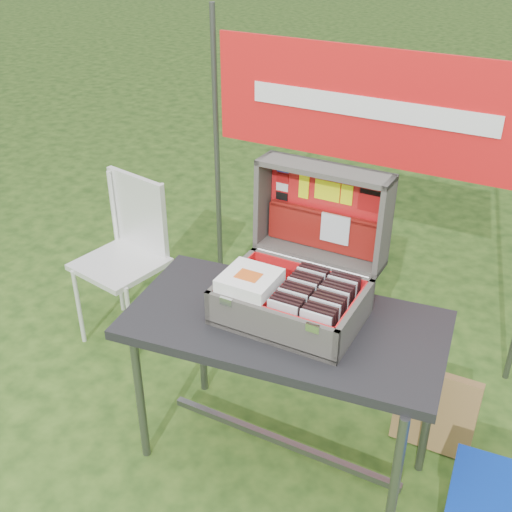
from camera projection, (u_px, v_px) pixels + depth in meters
The scene contains 94 objects.
ground at pixel (260, 464), 2.81m from camera, with size 80.00×80.00×0.00m, color #1B3812.
table at pixel (283, 396), 2.63m from camera, with size 1.22×0.61×0.76m, color black, non-canonical shape.
table_top at pixel (285, 325), 2.45m from camera, with size 1.22×0.61×0.04m, color black.
table_leg_fl at pixel (140, 393), 2.68m from camera, with size 0.04×0.04×0.72m, color #59595B.
table_leg_fr at pixel (393, 494), 2.24m from camera, with size 0.04×0.04×0.72m, color #59595B.
table_leg_bl at pixel (202, 330), 3.05m from camera, with size 0.04×0.04×0.72m, color #59595B.
table_leg_br at pixel (430, 407), 2.61m from camera, with size 0.04×0.04×0.72m, color #59595B.
table_brace at pixel (282, 441), 2.77m from camera, with size 1.07×0.03×0.03m, color #59595B.
suitcase at pixel (299, 252), 2.38m from camera, with size 0.53×0.54×0.52m, color #5F5B52, non-canonical shape.
suitcase_base_bottom at pixel (290, 315), 2.46m from camera, with size 0.53×0.38×0.02m, color #5F5B52.
suitcase_base_wall_front at pixel (269, 327), 2.29m from camera, with size 0.53×0.02×0.14m, color #5F5B52.
suitcase_base_wall_back at pixel (310, 280), 2.56m from camera, with size 0.53×0.02×0.14m, color #5F5B52.
suitcase_base_wall_left at pixel (232, 285), 2.53m from camera, with size 0.02×0.38×0.14m, color #5F5B52.
suitcase_base_wall_right at pixel (354, 321), 2.32m from camera, with size 0.02×0.38×0.14m, color #5F5B52.
suitcase_liner_floor at pixel (290, 312), 2.45m from camera, with size 0.49×0.34×0.01m, color red.
suitcase_latch_left at pixel (226, 302), 2.32m from camera, with size 0.05×0.01×0.03m, color silver.
suitcase_latch_right at pixel (313, 328), 2.18m from camera, with size 0.05×0.01×0.03m, color silver.
suitcase_hinge at pixel (312, 263), 2.54m from camera, with size 0.02×0.02×0.48m, color silver.
suitcase_lid_back at pixel (328, 208), 2.55m from camera, with size 0.53×0.38×0.02m, color #5F5B52.
suitcase_lid_rim_far at pixel (325, 170), 2.42m from camera, with size 0.53×0.02×0.14m, color #5F5B52.
suitcase_lid_rim_near at pixel (319, 253), 2.59m from camera, with size 0.53×0.02×0.14m, color #5F5B52.
suitcase_lid_rim_left at pixel (264, 200), 2.60m from camera, with size 0.02×0.38×0.14m, color #5F5B52.
suitcase_lid_rim_right at pixel (385, 227), 2.40m from camera, with size 0.02×0.38×0.14m, color #5F5B52.
suitcase_lid_liner at pixel (326, 209), 2.54m from camera, with size 0.49×0.33×0.01m, color red.
suitcase_liner_wall_front at pixel (271, 323), 2.30m from camera, with size 0.49×0.01×0.12m, color red.
suitcase_liner_wall_back at pixel (309, 279), 2.55m from camera, with size 0.49×0.01×0.12m, color red.
suitcase_liner_wall_left at pixel (235, 283), 2.52m from camera, with size 0.01×0.34×0.12m, color red.
suitcase_liner_wall_right at pixel (351, 317), 2.32m from camera, with size 0.01×0.34×0.12m, color red.
suitcase_lid_pocket at pixel (323, 230), 2.57m from camera, with size 0.47×0.15×0.03m, color maroon.
suitcase_pocket_edge at pixel (324, 214), 2.52m from camera, with size 0.46×0.02×0.02m, color maroon.
suitcase_pocket_cd at pixel (335, 229), 2.51m from camera, with size 0.12×0.12×0.01m, color silver.
lid_sticker_cc_a at pixel (283, 168), 2.55m from camera, with size 0.05×0.03×0.00m, color #1933B2.
lid_sticker_cc_b at pixel (283, 178), 2.57m from camera, with size 0.05×0.03×0.00m, color #A00E10.
lid_sticker_cc_c at pixel (282, 187), 2.59m from camera, with size 0.05×0.03×0.00m, color white.
lid_sticker_cc_d at pixel (282, 196), 2.61m from camera, with size 0.05×0.03×0.00m, color black.
lid_card_neon_tall at pixel (304, 186), 2.54m from camera, with size 0.04×0.10×0.00m, color #E9FA0D.
lid_card_neon_main at pixel (327, 191), 2.50m from camera, with size 0.10×0.08×0.00m, color #E9FA0D.
lid_card_neon_small at pixel (347, 195), 2.46m from camera, with size 0.05×0.08×0.00m, color #E9FA0D.
lid_sticker_band at pixel (370, 200), 2.43m from camera, with size 0.09×0.09×0.00m, color #A00E10.
lid_sticker_band_bar at pixel (371, 192), 2.41m from camera, with size 0.09×0.02×0.00m, color black.
cd_left_0 at pixel (282, 319), 2.29m from camera, with size 0.12×0.01×0.13m, color silver.
cd_left_1 at pixel (285, 316), 2.31m from camera, with size 0.12×0.01×0.13m, color black.
cd_left_2 at pixel (287, 313), 2.32m from camera, with size 0.12×0.01×0.13m, color black.
cd_left_3 at pixel (290, 310), 2.34m from camera, with size 0.12×0.01×0.13m, color black.
cd_left_4 at pixel (292, 307), 2.36m from camera, with size 0.12×0.01×0.13m, color silver.
cd_left_5 at pixel (294, 304), 2.37m from camera, with size 0.12×0.01×0.13m, color black.
cd_left_6 at pixel (297, 302), 2.39m from camera, with size 0.12×0.01×0.13m, color black.
cd_left_7 at pixel (299, 299), 2.40m from camera, with size 0.12×0.01×0.13m, color black.
cd_left_8 at pixel (301, 296), 2.42m from camera, with size 0.12×0.01×0.13m, color silver.
cd_left_9 at pixel (304, 293), 2.44m from camera, with size 0.12×0.01×0.13m, color black.
cd_left_10 at pixel (306, 291), 2.45m from camera, with size 0.12×0.01×0.13m, color black.
cd_left_11 at pixel (308, 288), 2.47m from camera, with size 0.12×0.01×0.13m, color black.
cd_left_12 at pixel (310, 286), 2.48m from camera, with size 0.12×0.01×0.13m, color silver.
cd_left_13 at pixel (313, 283), 2.50m from camera, with size 0.12×0.01×0.13m, color black.
cd_left_14 at pixel (315, 280), 2.52m from camera, with size 0.12×0.01×0.13m, color black.
cd_right_0 at pixel (315, 329), 2.24m from camera, with size 0.12×0.01×0.13m, color silver.
cd_right_1 at pixel (317, 326), 2.26m from camera, with size 0.12×0.01×0.13m, color black.
cd_right_2 at pixel (320, 323), 2.27m from camera, with size 0.12×0.01×0.13m, color black.
cd_right_3 at pixel (322, 320), 2.29m from camera, with size 0.12×0.01×0.13m, color black.
cd_right_4 at pixel (324, 317), 2.30m from camera, with size 0.12×0.01×0.13m, color silver.
cd_right_5 at pixel (326, 314), 2.32m from camera, with size 0.12×0.01×0.13m, color black.
cd_right_6 at pixel (329, 311), 2.34m from camera, with size 0.12×0.01×0.13m, color black.
cd_right_7 at pixel (331, 308), 2.35m from camera, with size 0.12×0.01×0.13m, color black.
cd_right_8 at pixel (333, 305), 2.37m from camera, with size 0.12×0.01×0.13m, color silver.
cd_right_9 at pixel (335, 302), 2.38m from camera, with size 0.12×0.01×0.13m, color black.
cd_right_10 at pixel (337, 300), 2.40m from camera, with size 0.12×0.01×0.13m, color black.
cd_right_11 at pixel (339, 297), 2.42m from camera, with size 0.12×0.01×0.13m, color black.
cd_right_12 at pixel (341, 294), 2.43m from camera, with size 0.12×0.01×0.13m, color silver.
cd_right_13 at pixel (343, 291), 2.45m from camera, with size 0.12×0.01×0.13m, color black.
cd_right_14 at pixel (345, 289), 2.46m from camera, with size 0.12×0.01×0.13m, color black.
songbook_0 at pixel (250, 285), 2.39m from camera, with size 0.20×0.20×0.01m, color white.
songbook_1 at pixel (250, 284), 2.39m from camera, with size 0.20×0.20×0.01m, color white.
songbook_2 at pixel (250, 283), 2.39m from camera, with size 0.20×0.20×0.01m, color white.
songbook_3 at pixel (250, 282), 2.38m from camera, with size 0.20×0.20×0.01m, color white.
songbook_4 at pixel (250, 281), 2.38m from camera, with size 0.20×0.20×0.01m, color white.
songbook_5 at pixel (250, 280), 2.38m from camera, with size 0.20×0.20×0.01m, color white.
songbook_6 at pixel (250, 279), 2.38m from camera, with size 0.20×0.20×0.01m, color white.
songbook_7 at pixel (250, 277), 2.37m from camera, with size 0.20×0.20×0.01m, color white.
songbook_8 at pixel (250, 276), 2.37m from camera, with size 0.20×0.20×0.01m, color white.
songbook_9 at pixel (250, 275), 2.37m from camera, with size 0.20×0.20×0.01m, color white.
songbook_graphic at pixel (248, 275), 2.36m from camera, with size 0.09×0.07×0.00m, color #D85919.
chair at pixel (120, 266), 3.40m from camera, with size 0.40×0.45×0.89m, color silver, non-canonical shape.
chair_seat at pixel (120, 264), 3.40m from camera, with size 0.40×0.40×0.03m, color silver.
chair_backrest at pixel (138, 212), 3.43m from camera, with size 0.40×0.03×0.42m, color silver.
chair_leg_fl at pixel (79, 307), 3.45m from camera, with size 0.02×0.02×0.46m, color silver.
chair_leg_fr at pixel (130, 325), 3.31m from camera, with size 0.02×0.02×0.46m, color silver.
chair_leg_bl at pixel (119, 277), 3.71m from camera, with size 0.02×0.02×0.46m, color silver.
chair_leg_br at pixel (168, 292), 3.57m from camera, with size 0.02×0.02×0.46m, color silver.
chair_upright_left at pixel (113, 207), 3.51m from camera, with size 0.02×0.02×0.42m, color silver.
chair_upright_right at pixel (165, 221), 3.37m from camera, with size 0.02×0.02×0.42m, color silver.
cardboard_box at pixel (435, 411), 2.83m from camera, with size 0.35×0.06×0.37m, color olive.
banner_post_left at pixel (217, 164), 3.56m from camera, with size 0.03×0.03×1.70m, color #59595B.
banner at pixel (370, 107), 2.98m from camera, with size 1.60×0.01×0.55m, color red.
banner_text at pixel (369, 108), 2.98m from camera, with size 1.20×0.00×0.10m, color white.
Camera 1 is at (0.90, -1.74, 2.20)m, focal length 45.00 mm.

